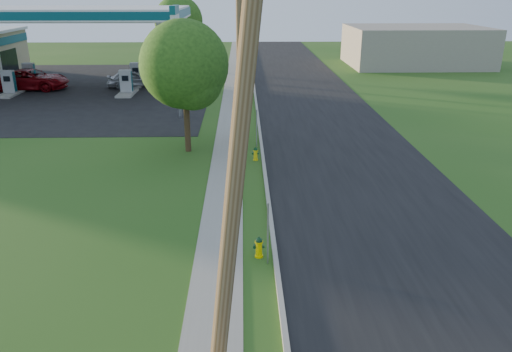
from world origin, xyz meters
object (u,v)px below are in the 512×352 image
Objects in this scene: hydrant_mid at (256,154)px; hydrant_far at (248,91)px; utility_pole_near at (235,177)px; utility_pole_far at (240,26)px; hydrant_near at (259,247)px; fuel_pump_se at (137,77)px; price_pylon at (175,30)px; tree_verge at (186,68)px; utility_pole_mid at (239,48)px; car_red at (31,79)px; car_silver at (133,79)px; fuel_pump_nw at (9,86)px; fuel_pump_ne at (126,85)px; fuel_pump_sw at (30,77)px; tree_lot at (180,23)px.

hydrant_far is (-0.21, 15.39, -0.00)m from hydrant_mid.
utility_pole_near is 15.54m from hydrant_mid.
hydrant_near is at bearing -88.87° from utility_pole_far.
price_pylon is at bearing -66.50° from fuel_pump_se.
hydrant_near is at bearing -73.58° from tree_verge.
car_red is at bearing 138.35° from utility_pole_mid.
price_pylon is 12.65m from car_silver.
utility_pole_far is 19.03m from fuel_pump_nw.
fuel_pump_ne is 4.80× the size of hydrant_mid.
car_red is (-8.20, 2.21, 0.10)m from fuel_pump_ne.
fuel_pump_se is 0.49× the size of tree_verge.
fuel_pump_nw is at bearing 163.72° from car_red.
utility_pole_far is 13.62× the size of hydrant_near.
fuel_pump_nw is 1.00× the size of fuel_pump_se.
fuel_pump_nw is at bearing 144.01° from utility_pole_mid.
hydrant_far is at bearing -14.44° from fuel_pump_sw.
fuel_pump_nw is 0.54× the size of car_red.
utility_pole_mid is at bearing -54.66° from price_pylon.
fuel_pump_se is at bearing -22.12° from car_silver.
utility_pole_near is 7.18m from hydrant_near.
hydrant_near is at bearing -53.94° from fuel_pump_nw.
hydrant_near is 1.05× the size of hydrant_mid.
utility_pole_mid is at bearing 90.00° from utility_pole_near.
price_pylon is at bearing -56.31° from fuel_pump_ne.
utility_pole_mid reaches higher than fuel_pump_nw.
utility_pole_far is 14.29× the size of hydrant_far.
fuel_pump_sw is (-17.90, 35.00, -4.08)m from utility_pole_near.
utility_pole_mid is 1.50× the size of tree_verge.
fuel_pump_nw is at bearing -90.00° from fuel_pump_sw.
car_red reaches higher than hydrant_near.
car_red reaches higher than car_silver.
price_pylon is 1.05× the size of tree_verge.
utility_pole_far is at bearing 6.41° from fuel_pump_se.
fuel_pump_ne is at bearing 168.99° from car_silver.
tree_verge reaches higher than hydrant_far.
price_pylon reaches higher than hydrant_mid.
fuel_pump_nw is at bearing 95.31° from car_silver.
utility_pole_far is 2.28× the size of car_silver.
hydrant_far is (0.53, 30.26, -4.48)m from utility_pole_near.
fuel_pump_se is 0.96m from car_silver.
hydrant_mid is 15.39m from hydrant_far.
utility_pole_mid reaches higher than hydrant_mid.
fuel_pump_sw is 0.45× the size of tree_lot.
price_pylon reaches higher than car_silver.
tree_lot is at bearing 76.55° from fuel_pump_ne.
car_red is (-17.10, 33.21, -3.98)m from utility_pole_near.
fuel_pump_ne is at bearing -101.53° from car_red.
fuel_pump_nw and fuel_pump_sw have the same top height.
price_pylon is 1.15× the size of car_red.
price_pylon is (14.00, -11.50, 4.71)m from fuel_pump_sw.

